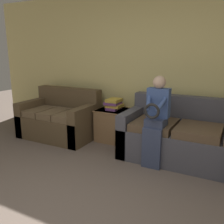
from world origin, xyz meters
TOP-DOWN VIEW (x-y plane):
  - wall_back at (0.00, 2.83)m, footprint 6.83×0.06m
  - couch_main at (0.92, 2.29)m, footprint 2.20×0.91m
  - couch_side at (-1.55, 2.25)m, footprint 1.35×0.86m
  - child_left_seated at (0.39, 1.92)m, footprint 0.31×0.38m
  - side_shelf at (-0.57, 2.51)m, footprint 0.55×0.52m
  - book_stack at (-0.56, 2.51)m, footprint 0.27×0.31m

SIDE VIEW (x-z plane):
  - side_shelf at x=-0.57m, z-range 0.01..0.57m
  - couch_side at x=-1.55m, z-range -0.12..0.76m
  - couch_main at x=0.92m, z-range -0.12..0.77m
  - book_stack at x=-0.56m, z-range 0.56..0.76m
  - child_left_seated at x=0.39m, z-range 0.06..1.30m
  - wall_back at x=0.00m, z-range 0.00..2.55m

